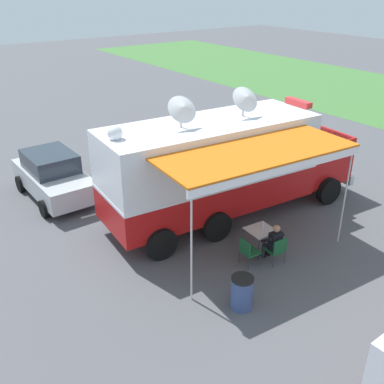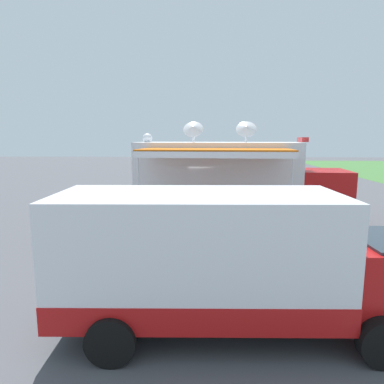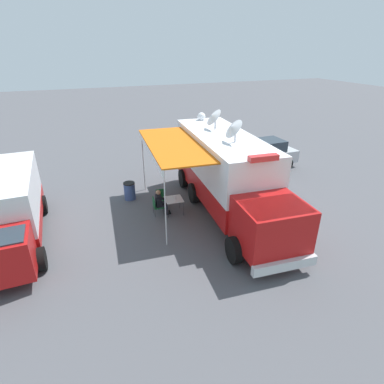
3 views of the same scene
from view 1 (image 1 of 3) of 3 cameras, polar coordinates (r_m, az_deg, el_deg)
ground_plane at (r=15.57m, az=2.15°, el=-3.47°), size 100.00×100.00×0.00m
lot_stripe at (r=16.82m, az=-6.29°, el=-1.25°), size 0.50×4.79×0.01m
command_truck at (r=15.09m, az=4.73°, el=3.67°), size 5.30×9.65×4.53m
folding_table at (r=13.69m, az=8.81°, el=-4.99°), size 0.86×0.86×0.73m
water_bottle at (r=13.70m, az=9.04°, el=-4.19°), size 0.07×0.07×0.22m
folding_chair_at_table at (r=13.24m, az=10.82°, el=-7.13°), size 0.52×0.52×0.87m
folding_chair_beside_table at (r=13.04m, az=7.15°, el=-7.39°), size 0.52×0.52×0.87m
seated_responder at (r=13.28m, az=10.34°, el=-6.26°), size 0.68×0.58×1.25m
trash_bin at (r=11.56m, az=6.38°, el=-12.63°), size 0.57×0.57×0.91m
car_behind_truck at (r=17.56m, az=-17.35°, el=2.04°), size 4.23×2.08×1.76m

